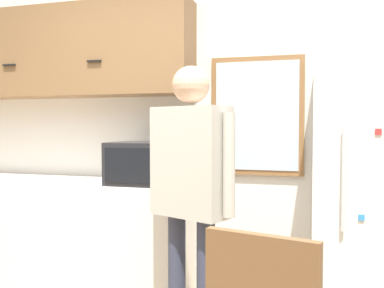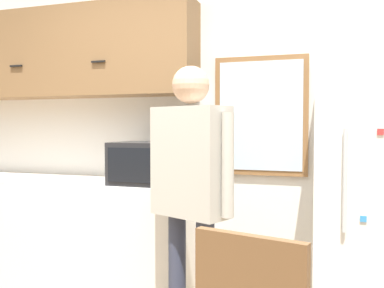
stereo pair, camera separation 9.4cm
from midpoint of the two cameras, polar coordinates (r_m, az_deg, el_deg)
back_wall at (r=3.52m, az=-0.67°, el=2.56°), size 6.00×0.06×2.70m
counter at (r=3.80m, az=-18.32°, el=-11.25°), size 2.24×0.61×0.90m
upper_cabinets at (r=3.85m, az=-17.51°, el=11.51°), size 2.24×0.37×0.74m
microwave at (r=3.25m, az=-7.08°, el=-2.55°), size 0.52×0.41×0.32m
person at (r=2.59m, az=-1.19°, el=-4.18°), size 0.58×0.39×1.70m
refrigerator at (r=3.07m, az=22.36°, el=-6.41°), size 0.79×0.67×1.76m
window at (r=3.37m, az=7.85°, el=3.72°), size 0.72×0.05×0.92m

